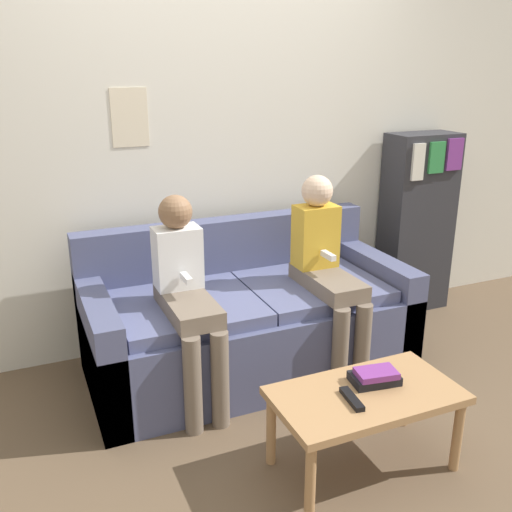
{
  "coord_description": "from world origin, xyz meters",
  "views": [
    {
      "loc": [
        -1.16,
        -2.27,
        1.73
      ],
      "look_at": [
        0.0,
        0.41,
        0.74
      ],
      "focal_mm": 40.0,
      "sensor_mm": 36.0,
      "label": 1
    }
  ],
  "objects": [
    {
      "name": "ground_plane",
      "position": [
        0.0,
        0.0,
        0.0
      ],
      "size": [
        10.0,
        10.0,
        0.0
      ],
      "primitive_type": "plane",
      "color": "brown"
    },
    {
      "name": "wall_back",
      "position": [
        -0.0,
        1.08,
        1.3
      ],
      "size": [
        8.0,
        0.06,
        2.6
      ],
      "color": "silver",
      "rests_on": "ground_plane"
    },
    {
      "name": "couch",
      "position": [
        0.0,
        0.55,
        0.29
      ],
      "size": [
        1.84,
        0.87,
        0.83
      ],
      "color": "#4C5175",
      "rests_on": "ground_plane"
    },
    {
      "name": "coffee_table",
      "position": [
        0.13,
        -0.49,
        0.33
      ],
      "size": [
        0.82,
        0.45,
        0.38
      ],
      "color": "#AD7F51",
      "rests_on": "ground_plane"
    },
    {
      "name": "person_left",
      "position": [
        -0.42,
        0.34,
        0.63
      ],
      "size": [
        0.24,
        0.58,
        1.1
      ],
      "color": "#756656",
      "rests_on": "ground_plane"
    },
    {
      "name": "person_right",
      "position": [
        0.41,
        0.35,
        0.65
      ],
      "size": [
        0.24,
        0.58,
        1.14
      ],
      "color": "#756656",
      "rests_on": "ground_plane"
    },
    {
      "name": "tv_remote",
      "position": [
        0.03,
        -0.53,
        0.39
      ],
      "size": [
        0.06,
        0.17,
        0.02
      ],
      "rotation": [
        0.0,
        0.0,
        -0.12
      ],
      "color": "black",
      "rests_on": "coffee_table"
    },
    {
      "name": "book_stack",
      "position": [
        0.2,
        -0.45,
        0.42
      ],
      "size": [
        0.23,
        0.16,
        0.07
      ],
      "color": "black",
      "rests_on": "coffee_table"
    },
    {
      "name": "bookshelf",
      "position": [
        1.47,
        0.89,
        0.64
      ],
      "size": [
        0.49,
        0.28,
        1.28
      ],
      "color": "#2D2D33",
      "rests_on": "ground_plane"
    }
  ]
}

